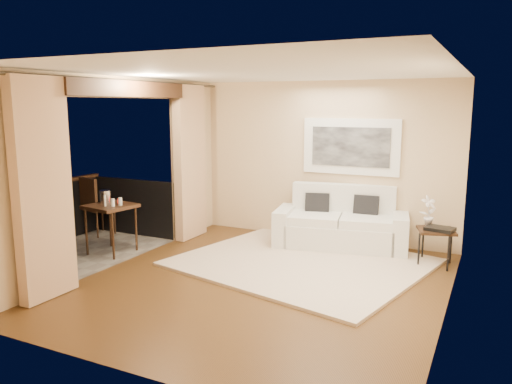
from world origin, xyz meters
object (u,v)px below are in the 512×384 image
Objects in this scene: balcony_chair_far at (94,202)px; balcony_chair_near at (45,230)px; sofa at (341,226)px; ice_bucket at (105,197)px; side_table at (436,233)px; orchid at (429,211)px; bistro_table at (111,210)px.

balcony_chair_near is at bearing 121.24° from balcony_chair_far.
ice_bucket is (-3.32, -1.80, 0.52)m from sofa.
balcony_chair_near is 4.44× the size of ice_bucket.
ice_bucket is at bearing 156.05° from balcony_chair_far.
side_table is at bearing 17.09° from ice_bucket.
side_table is 5.05m from ice_bucket.
orchid is 0.51× the size of balcony_chair_near.
balcony_chair_near is 1.06m from ice_bucket.
orchid reaches higher than ice_bucket.
balcony_chair_far reaches higher than side_table.
orchid is at bearing -17.47° from sofa.
sofa is at bearing 173.15° from orchid.
bistro_table is 0.99m from balcony_chair_near.
ice_bucket is (0.28, 0.95, 0.36)m from balcony_chair_near.
balcony_chair_near is (0.56, -1.55, -0.10)m from balcony_chair_far.
orchid is 2.27× the size of ice_bucket.
side_table is (1.50, -0.32, 0.12)m from sofa.
side_table is 0.69× the size of balcony_chair_near.
sofa is 2.12× the size of balcony_chair_far.
balcony_chair_far is at bearing -171.12° from side_table.
side_table is 1.36× the size of orchid.
ice_bucket is at bearing 84.74° from balcony_chair_near.
balcony_chair_near is at bearing -106.57° from ice_bucket.
bistro_table is 3.85× the size of ice_bucket.
balcony_chair_near is at bearing -117.26° from bistro_table.
orchid is 4.82m from bistro_table.
sofa reaches higher than orchid.
side_table is at bearing -22.60° from sofa.
bistro_table is at bearing 157.45° from balcony_chair_far.
balcony_chair_far reaches higher than orchid.
ice_bucket reaches higher than bistro_table.
orchid is 4.95m from ice_bucket.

